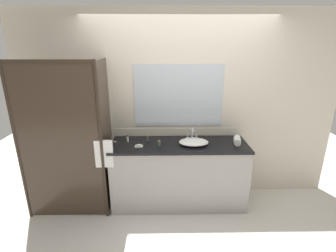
% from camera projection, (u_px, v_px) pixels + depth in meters
% --- Properties ---
extents(ground_plane, '(8.00, 8.00, 0.00)m').
position_uv_depth(ground_plane, '(178.00, 202.00, 3.59)').
color(ground_plane, silver).
extents(wall_back_with_mirror, '(4.40, 0.06, 2.60)m').
position_uv_depth(wall_back_with_mirror, '(178.00, 108.00, 3.50)').
color(wall_back_with_mirror, beige).
rests_on(wall_back_with_mirror, ground_plane).
extents(vanity_cabinet, '(1.80, 0.58, 0.90)m').
position_uv_depth(vanity_cabinet, '(179.00, 174.00, 3.46)').
color(vanity_cabinet, '#9E9993').
rests_on(vanity_cabinet, ground_plane).
extents(shower_enclosure, '(1.20, 0.59, 2.00)m').
position_uv_depth(shower_enclosure, '(76.00, 141.00, 3.07)').
color(shower_enclosure, '#2D2319').
rests_on(shower_enclosure, ground_plane).
extents(sink_basin, '(0.39, 0.28, 0.06)m').
position_uv_depth(sink_basin, '(194.00, 142.00, 3.28)').
color(sink_basin, white).
rests_on(sink_basin, vanity_cabinet).
extents(faucet, '(0.17, 0.14, 0.17)m').
position_uv_depth(faucet, '(192.00, 135.00, 3.45)').
color(faucet, silver).
rests_on(faucet, vanity_cabinet).
extents(soap_dish, '(0.10, 0.07, 0.04)m').
position_uv_depth(soap_dish, '(139.00, 146.00, 3.22)').
color(soap_dish, silver).
rests_on(soap_dish, vanity_cabinet).
extents(amenity_bottle_shampoo, '(0.03, 0.03, 0.09)m').
position_uv_depth(amenity_bottle_shampoo, '(128.00, 139.00, 3.36)').
color(amenity_bottle_shampoo, silver).
rests_on(amenity_bottle_shampoo, vanity_cabinet).
extents(amenity_bottle_conditioner, '(0.02, 0.02, 0.08)m').
position_uv_depth(amenity_bottle_conditioner, '(148.00, 138.00, 3.40)').
color(amenity_bottle_conditioner, '#4C7056').
rests_on(amenity_bottle_conditioner, vanity_cabinet).
extents(amenity_bottle_body_wash, '(0.03, 0.03, 0.08)m').
position_uv_depth(amenity_bottle_body_wash, '(159.00, 143.00, 3.23)').
color(amenity_bottle_body_wash, '#4C7056').
rests_on(amenity_bottle_body_wash, vanity_cabinet).
extents(rolled_towel_near_edge, '(0.13, 0.21, 0.09)m').
position_uv_depth(rolled_towel_near_edge, '(237.00, 140.00, 3.31)').
color(rolled_towel_near_edge, white).
rests_on(rolled_towel_near_edge, vanity_cabinet).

